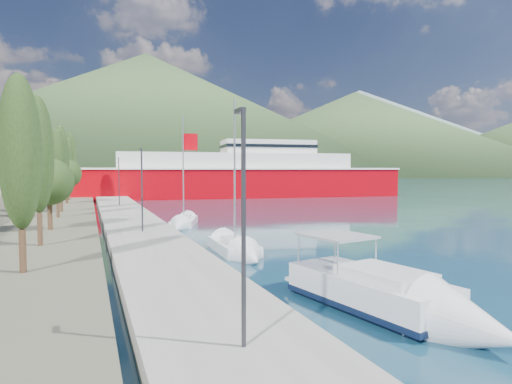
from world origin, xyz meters
name	(u,v)px	position (x,y,z in m)	size (l,w,h in m)	color
ground	(132,187)	(0.00, 120.00, 0.00)	(1400.00, 1400.00, 0.00)	#143B51
quay	(128,219)	(-9.00, 26.00, 0.40)	(5.00, 88.00, 0.80)	gray
hills_far	(195,122)	(138.59, 618.73, 77.39)	(1480.00, 900.00, 180.00)	slate
hills_near	(214,123)	(98.04, 372.50, 49.18)	(1010.00, 520.00, 115.00)	#39542D
tree_row	(61,167)	(-15.41, 33.38, 5.65)	(3.96, 61.69, 11.14)	#47301E
lamp_posts	(140,186)	(-9.00, 14.85, 4.08)	(0.15, 47.42, 6.06)	#2D2D33
motor_cruiser	(402,304)	(-2.40, -6.19, 0.56)	(4.32, 9.47, 3.37)	black
sailboat_near	(242,252)	(-4.00, 6.22, 0.29)	(2.46, 7.44, 10.59)	silver
sailboat_mid	(181,224)	(-4.74, 20.67, 0.28)	(4.54, 7.99, 11.17)	silver
ferry	(237,177)	(14.57, 61.38, 3.87)	(65.21, 21.43, 12.72)	#A80009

